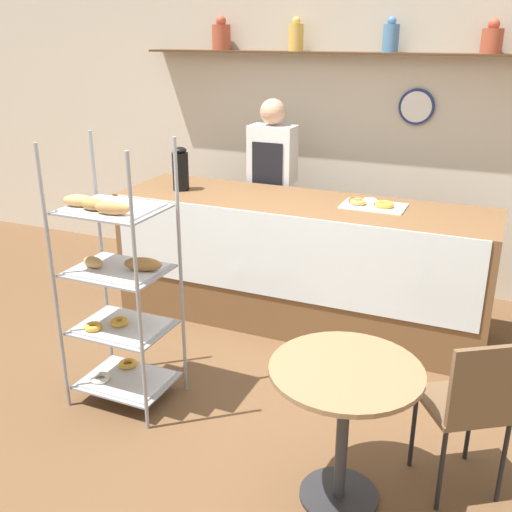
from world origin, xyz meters
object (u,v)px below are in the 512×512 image
cafe_table (344,402)px  donut_tray_counter (369,204)px  coffee_carafe (180,169)px  cafe_chair (473,401)px  person_worker (272,187)px  pastry_rack (118,289)px

cafe_table → donut_tray_counter: bearing=100.9°
coffee_carafe → donut_tray_counter: 1.53m
cafe_table → coffee_carafe: bearing=137.3°
cafe_table → cafe_chair: 0.62m
donut_tray_counter → cafe_chair: bearing=-60.1°
cafe_table → donut_tray_counter: 1.95m
coffee_carafe → donut_tray_counter: (1.52, 0.13, -0.15)m
cafe_chair → donut_tray_counter: size_ratio=1.95×
cafe_table → person_worker: bearing=119.5°
pastry_rack → person_worker: size_ratio=0.98×
person_worker → pastry_rack: bearing=-94.3°
cafe_table → cafe_chair: cafe_chair is taller
pastry_rack → coffee_carafe: (-0.38, 1.43, 0.41)m
cafe_chair → pastry_rack: bearing=-34.5°
pastry_rack → coffee_carafe: size_ratio=4.73×
pastry_rack → coffee_carafe: 1.53m
person_worker → cafe_chair: (1.90, -2.10, -0.38)m
cafe_chair → donut_tray_counter: donut_tray_counter is taller
coffee_carafe → person_worker: bearing=49.6°
person_worker → cafe_table: 2.74m
pastry_rack → coffee_carafe: bearing=105.1°
pastry_rack → cafe_table: (1.49, -0.30, -0.20)m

